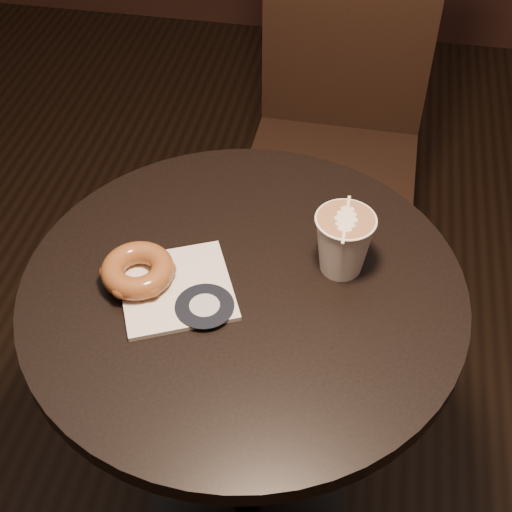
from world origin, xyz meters
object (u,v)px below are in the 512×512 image
object	(u,v)px
doughnut	(138,270)
cafe_table	(245,360)
chair	(338,110)
pastry_bag	(176,288)
latte_cup	(343,244)

from	to	relation	value
doughnut	cafe_table	bearing A→B (deg)	8.98
chair	cafe_table	bearing A→B (deg)	-95.59
pastry_bag	doughnut	size ratio (longest dim) A/B	1.47
chair	pastry_bag	world-z (taller)	chair
doughnut	latte_cup	xyz separation A→B (m)	(0.31, 0.09, 0.03)
cafe_table	doughnut	size ratio (longest dim) A/B	6.57
pastry_bag	latte_cup	xyz separation A→B (m)	(0.24, 0.10, 0.05)
doughnut	pastry_bag	bearing A→B (deg)	-5.71
chair	doughnut	world-z (taller)	chair
chair	latte_cup	xyz separation A→B (m)	(0.06, -0.70, 0.22)
cafe_table	doughnut	bearing A→B (deg)	-171.02
cafe_table	latte_cup	xyz separation A→B (m)	(0.15, 0.06, 0.25)
doughnut	latte_cup	world-z (taller)	latte_cup
cafe_table	pastry_bag	xyz separation A→B (m)	(-0.10, -0.03, 0.20)
pastry_bag	doughnut	world-z (taller)	doughnut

